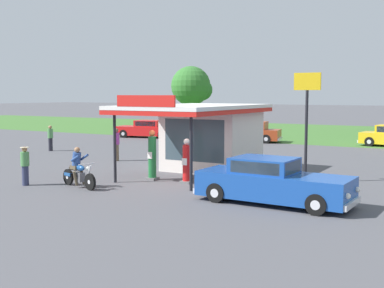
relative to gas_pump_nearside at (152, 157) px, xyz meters
The scene contains 14 objects.
ground_plane 1.47m from the gas_pump_nearside, 18.20° to the right, with size 300.00×300.00×0.00m, color #4C4C51.
grass_verge_strip 29.69m from the gas_pump_nearside, 87.98° to the left, with size 120.00×24.00×0.01m, color #3D6B2D.
service_station_kiosk 3.64m from the gas_pump_nearside, 76.14° to the left, with size 4.50×7.60×3.58m.
gas_pump_nearside is the anchor object (origin of this frame).
gas_pump_offside 1.70m from the gas_pump_nearside, ahead, with size 0.44×0.44×1.83m.
motorcycle_with_rider 3.27m from the gas_pump_nearside, 117.54° to the right, with size 2.17×0.87×1.58m.
featured_classic_sedan 6.37m from the gas_pump_nearside, 17.13° to the right, with size 5.33×2.04×1.52m.
parked_car_back_row_far_right 21.00m from the gas_pump_nearside, 125.60° to the left, with size 5.47×2.78×1.45m.
parked_car_back_row_far_left 18.06m from the gas_pump_nearside, 100.92° to the left, with size 5.61×2.79×1.55m.
bystander_admiring_sedan 5.13m from the gas_pump_nearside, 135.12° to the right, with size 0.34×0.34×1.55m.
bystander_standing_back_lot 13.15m from the gas_pump_nearside, 154.00° to the left, with size 0.34×0.34×1.63m.
bystander_leaning_by_kiosk 6.52m from the gas_pump_nearside, 141.72° to the left, with size 0.34×0.34×1.78m.
tree_oak_right 36.15m from the gas_pump_nearside, 117.12° to the left, with size 4.45×4.45×6.77m.
roadside_pole_sign 6.72m from the gas_pump_nearside, 23.83° to the left, with size 1.10×0.12×4.48m.
Camera 1 is at (10.90, -17.07, 3.62)m, focal length 46.96 mm.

